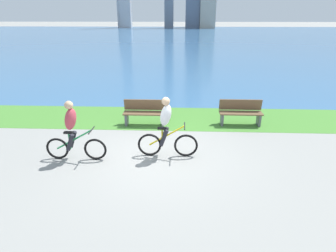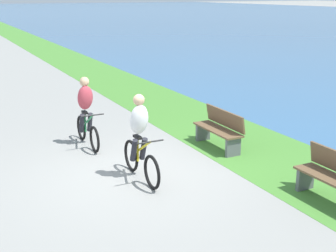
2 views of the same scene
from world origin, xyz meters
name	(u,v)px [view 2 (image 2 of 2)]	position (x,y,z in m)	size (l,w,h in m)	color
ground_plane	(135,174)	(0.00, 0.00, 0.00)	(300.00, 300.00, 0.00)	gray
grass_strip_bayside	(259,150)	(0.00, 3.13, 0.00)	(120.00, 2.60, 0.01)	#478433
cyclist_lead	(140,138)	(0.29, 0.00, 0.84)	(1.66, 0.52, 1.70)	black
cyclist_trailing	(86,112)	(-2.17, -0.31, 0.83)	(1.65, 0.52, 1.65)	black
bench_near_path	(220,129)	(-0.60, 2.41, 0.45)	(1.50, 0.47, 0.90)	brown
bench_far_along_path	(336,179)	(2.79, 2.57, 0.45)	(1.50, 0.47, 0.90)	brown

